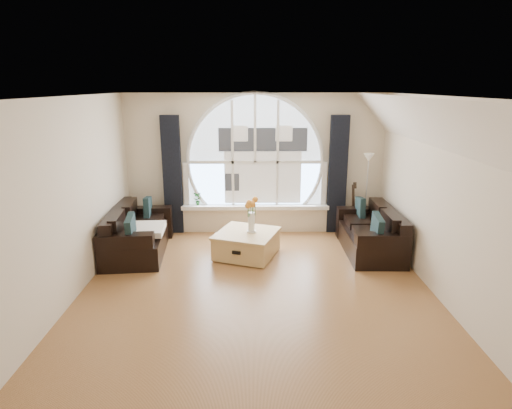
# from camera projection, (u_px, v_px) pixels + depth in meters

# --- Properties ---
(ground) EXTENTS (5.00, 5.50, 0.01)m
(ground) POSITION_uv_depth(u_px,v_px,m) (257.00, 293.00, 6.04)
(ground) COLOR brown
(ground) RESTS_ON ground
(ceiling) EXTENTS (5.00, 5.50, 0.01)m
(ceiling) POSITION_uv_depth(u_px,v_px,m) (257.00, 96.00, 5.31)
(ceiling) COLOR silver
(ceiling) RESTS_ON ground
(wall_back) EXTENTS (5.00, 0.01, 2.70)m
(wall_back) POSITION_uv_depth(u_px,v_px,m) (255.00, 164.00, 8.32)
(wall_back) COLOR beige
(wall_back) RESTS_ON ground
(wall_front) EXTENTS (5.00, 0.01, 2.70)m
(wall_front) POSITION_uv_depth(u_px,v_px,m) (261.00, 303.00, 3.03)
(wall_front) COLOR beige
(wall_front) RESTS_ON ground
(wall_left) EXTENTS (0.01, 5.50, 2.70)m
(wall_left) POSITION_uv_depth(u_px,v_px,m) (68.00, 202.00, 5.65)
(wall_left) COLOR beige
(wall_left) RESTS_ON ground
(wall_right) EXTENTS (0.01, 5.50, 2.70)m
(wall_right) POSITION_uv_depth(u_px,v_px,m) (444.00, 201.00, 5.70)
(wall_right) COLOR beige
(wall_right) RESTS_ON ground
(attic_slope) EXTENTS (0.92, 5.50, 0.72)m
(attic_slope) POSITION_uv_depth(u_px,v_px,m) (430.00, 125.00, 5.42)
(attic_slope) COLOR silver
(attic_slope) RESTS_ON ground
(arched_window) EXTENTS (2.60, 0.06, 2.15)m
(arched_window) POSITION_uv_depth(u_px,v_px,m) (255.00, 150.00, 8.22)
(arched_window) COLOR silver
(arched_window) RESTS_ON wall_back
(window_sill) EXTENTS (2.90, 0.22, 0.08)m
(window_sill) POSITION_uv_depth(u_px,v_px,m) (255.00, 207.00, 8.45)
(window_sill) COLOR white
(window_sill) RESTS_ON wall_back
(window_frame) EXTENTS (2.76, 0.08, 2.15)m
(window_frame) POSITION_uv_depth(u_px,v_px,m) (255.00, 151.00, 8.19)
(window_frame) COLOR white
(window_frame) RESTS_ON wall_back
(neighbor_house) EXTENTS (1.70, 0.02, 1.50)m
(neighbor_house) POSITION_uv_depth(u_px,v_px,m) (263.00, 157.00, 8.24)
(neighbor_house) COLOR silver
(neighbor_house) RESTS_ON wall_back
(curtain_left) EXTENTS (0.35, 0.12, 2.30)m
(curtain_left) POSITION_uv_depth(u_px,v_px,m) (172.00, 176.00, 8.24)
(curtain_left) COLOR black
(curtain_left) RESTS_ON ground
(curtain_right) EXTENTS (0.35, 0.12, 2.30)m
(curtain_right) POSITION_uv_depth(u_px,v_px,m) (338.00, 175.00, 8.27)
(curtain_right) COLOR black
(curtain_right) RESTS_ON ground
(sofa_left) EXTENTS (1.03, 1.84, 0.79)m
(sofa_left) POSITION_uv_depth(u_px,v_px,m) (138.00, 231.00, 7.40)
(sofa_left) COLOR black
(sofa_left) RESTS_ON ground
(sofa_right) EXTENTS (0.88, 1.72, 0.76)m
(sofa_right) POSITION_uv_depth(u_px,v_px,m) (370.00, 230.00, 7.45)
(sofa_right) COLOR black
(sofa_right) RESTS_ON ground
(coffee_chest) EXTENTS (1.23, 1.23, 0.47)m
(coffee_chest) POSITION_uv_depth(u_px,v_px,m) (247.00, 243.00, 7.30)
(coffee_chest) COLOR tan
(coffee_chest) RESTS_ON ground
(throw_blanket) EXTENTS (0.57, 0.57, 0.10)m
(throw_blanket) POSITION_uv_depth(u_px,v_px,m) (147.00, 229.00, 7.16)
(throw_blanket) COLOR silver
(throw_blanket) RESTS_ON sofa_left
(vase_flowers) EXTENTS (0.24, 0.24, 0.70)m
(vase_flowers) POSITION_uv_depth(u_px,v_px,m) (251.00, 210.00, 7.14)
(vase_flowers) COLOR white
(vase_flowers) RESTS_ON coffee_chest
(floor_lamp) EXTENTS (0.24, 0.24, 1.60)m
(floor_lamp) POSITION_uv_depth(u_px,v_px,m) (366.00, 195.00, 8.22)
(floor_lamp) COLOR #B2B2B2
(floor_lamp) RESTS_ON ground
(guitar) EXTENTS (0.38, 0.27, 1.06)m
(guitar) POSITION_uv_depth(u_px,v_px,m) (352.00, 208.00, 8.34)
(guitar) COLOR brown
(guitar) RESTS_ON ground
(potted_plant) EXTENTS (0.17, 0.14, 0.28)m
(potted_plant) POSITION_uv_depth(u_px,v_px,m) (197.00, 198.00, 8.39)
(potted_plant) COLOR #1E6023
(potted_plant) RESTS_ON window_sill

